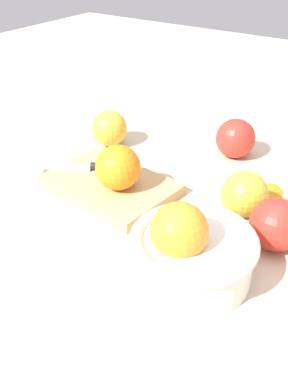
{
  "coord_description": "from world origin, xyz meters",
  "views": [
    {
      "loc": [
        -0.32,
        0.54,
        0.4
      ],
      "look_at": [
        0.0,
        0.06,
        0.04
      ],
      "focal_mm": 41.03,
      "sensor_mm": 36.0,
      "label": 1
    }
  ],
  "objects_px": {
    "bowl": "(190,250)",
    "apple_mid_left": "(276,225)",
    "apple_front_left": "(235,138)",
    "apple_mid_left_2": "(245,194)",
    "orange_on_board": "(118,167)",
    "cutting_board": "(110,185)",
    "knife": "(85,167)",
    "apple_front_right": "(110,128)"
  },
  "relations": [
    {
      "from": "orange_on_board",
      "to": "bowl",
      "type": "bearing_deg",
      "value": 152.33
    },
    {
      "from": "apple_mid_left",
      "to": "apple_front_left",
      "type": "height_order",
      "value": "same"
    },
    {
      "from": "cutting_board",
      "to": "apple_mid_left_2",
      "type": "height_order",
      "value": "apple_mid_left_2"
    },
    {
      "from": "bowl",
      "to": "apple_mid_left",
      "type": "height_order",
      "value": "bowl"
    },
    {
      "from": "apple_mid_left",
      "to": "apple_front_left",
      "type": "relative_size",
      "value": 0.99
    },
    {
      "from": "cutting_board",
      "to": "knife",
      "type": "height_order",
      "value": "knife"
    },
    {
      "from": "bowl",
      "to": "apple_mid_left",
      "type": "xyz_separation_m",
      "value": [
        -0.07,
        -0.12,
        -0.01
      ]
    },
    {
      "from": "bowl",
      "to": "orange_on_board",
      "type": "height_order",
      "value": "bowl"
    },
    {
      "from": "apple_mid_left_2",
      "to": "orange_on_board",
      "type": "bearing_deg",
      "value": 20.07
    },
    {
      "from": "orange_on_board",
      "to": "apple_front_right",
      "type": "bearing_deg",
      "value": -47.39
    },
    {
      "from": "bowl",
      "to": "apple_front_left",
      "type": "distance_m",
      "value": 0.36
    },
    {
      "from": "apple_mid_left_2",
      "to": "apple_front_left",
      "type": "distance_m",
      "value": 0.2
    },
    {
      "from": "cutting_board",
      "to": "apple_front_right",
      "type": "bearing_deg",
      "value": -51.82
    },
    {
      "from": "cutting_board",
      "to": "knife",
      "type": "distance_m",
      "value": 0.06
    },
    {
      "from": "bowl",
      "to": "orange_on_board",
      "type": "relative_size",
      "value": 2.19
    },
    {
      "from": "apple_mid_left_2",
      "to": "apple_front_left",
      "type": "xyz_separation_m",
      "value": [
        0.1,
        -0.17,
        0.0
      ]
    },
    {
      "from": "apple_mid_left",
      "to": "apple_front_left",
      "type": "distance_m",
      "value": 0.28
    },
    {
      "from": "bowl",
      "to": "apple_front_left",
      "type": "height_order",
      "value": "bowl"
    },
    {
      "from": "apple_mid_left_2",
      "to": "cutting_board",
      "type": "bearing_deg",
      "value": 16.05
    },
    {
      "from": "bowl",
      "to": "orange_on_board",
      "type": "distance_m",
      "value": 0.22
    },
    {
      "from": "knife",
      "to": "apple_mid_left_2",
      "type": "height_order",
      "value": "apple_mid_left_2"
    },
    {
      "from": "cutting_board",
      "to": "knife",
      "type": "bearing_deg",
      "value": -7.3
    },
    {
      "from": "orange_on_board",
      "to": "apple_mid_left_2",
      "type": "height_order",
      "value": "orange_on_board"
    },
    {
      "from": "apple_front_right",
      "to": "apple_front_left",
      "type": "height_order",
      "value": "apple_front_left"
    },
    {
      "from": "apple_front_left",
      "to": "apple_front_right",
      "type": "bearing_deg",
      "value": 22.8
    },
    {
      "from": "bowl",
      "to": "apple_front_right",
      "type": "height_order",
      "value": "bowl"
    },
    {
      "from": "orange_on_board",
      "to": "apple_front_left",
      "type": "relative_size",
      "value": 0.98
    },
    {
      "from": "orange_on_board",
      "to": "apple_front_left",
      "type": "bearing_deg",
      "value": -111.46
    },
    {
      "from": "orange_on_board",
      "to": "knife",
      "type": "xyz_separation_m",
      "value": [
        0.09,
        -0.02,
        -0.03
      ]
    },
    {
      "from": "knife",
      "to": "apple_mid_left_2",
      "type": "xyz_separation_m",
      "value": [
        -0.28,
        -0.05,
        0.01
      ]
    },
    {
      "from": "bowl",
      "to": "apple_mid_left",
      "type": "bearing_deg",
      "value": -119.73
    },
    {
      "from": "bowl",
      "to": "cutting_board",
      "type": "bearing_deg",
      "value": -26.43
    },
    {
      "from": "orange_on_board",
      "to": "apple_mid_left_2",
      "type": "bearing_deg",
      "value": -159.93
    },
    {
      "from": "orange_on_board",
      "to": "apple_mid_left",
      "type": "height_order",
      "value": "orange_on_board"
    },
    {
      "from": "cutting_board",
      "to": "apple_front_left",
      "type": "bearing_deg",
      "value": -117.18
    },
    {
      "from": "apple_mid_left",
      "to": "orange_on_board",
      "type": "bearing_deg",
      "value": 4.36
    },
    {
      "from": "apple_mid_left",
      "to": "bowl",
      "type": "bearing_deg",
      "value": 60.27
    },
    {
      "from": "apple_mid_left",
      "to": "knife",
      "type": "bearing_deg",
      "value": 0.75
    },
    {
      "from": "apple_mid_left_2",
      "to": "apple_mid_left",
      "type": "bearing_deg",
      "value": 144.04
    },
    {
      "from": "apple_mid_left",
      "to": "apple_mid_left_2",
      "type": "xyz_separation_m",
      "value": [
        0.07,
        -0.05,
        -0.0
      ]
    },
    {
      "from": "knife",
      "to": "orange_on_board",
      "type": "bearing_deg",
      "value": 169.96
    },
    {
      "from": "orange_on_board",
      "to": "knife",
      "type": "distance_m",
      "value": 0.09
    }
  ]
}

